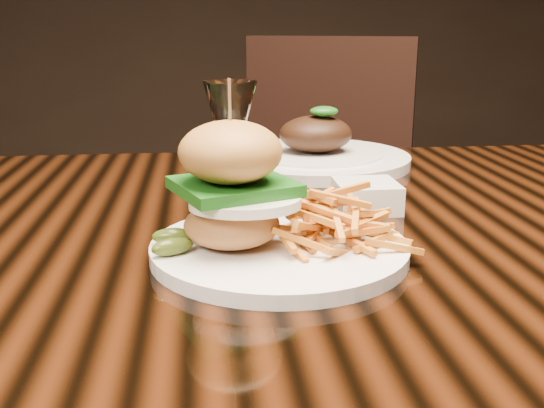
{
  "coord_description": "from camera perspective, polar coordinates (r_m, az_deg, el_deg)",
  "views": [
    {
      "loc": [
        -0.13,
        -0.74,
        0.98
      ],
      "look_at": [
        -0.07,
        -0.13,
        0.81
      ],
      "focal_mm": 42.0,
      "sensor_mm": 36.0,
      "label": 1
    }
  ],
  "objects": [
    {
      "name": "burger_plate",
      "position": [
        0.65,
        -0.0,
        -0.87
      ],
      "size": [
        0.27,
        0.27,
        0.18
      ],
      "rotation": [
        0.0,
        0.0,
        0.16
      ],
      "color": "white",
      "rests_on": "dining_table"
    },
    {
      "name": "chair_far",
      "position": [
        1.71,
        4.21,
        0.75
      ],
      "size": [
        0.6,
        0.6,
        0.95
      ],
      "rotation": [
        0.0,
        0.0,
        -0.38
      ],
      "color": "black",
      "rests_on": "ground"
    },
    {
      "name": "ramekin",
      "position": [
        0.83,
        8.46,
        0.72
      ],
      "size": [
        0.1,
        0.1,
        0.04
      ],
      "primitive_type": "cube",
      "rotation": [
        0.0,
        0.0,
        0.27
      ],
      "color": "white",
      "rests_on": "dining_table"
    },
    {
      "name": "far_dish",
      "position": [
        1.09,
        3.9,
        4.54
      ],
      "size": [
        0.32,
        0.32,
        0.1
      ],
      "rotation": [
        0.0,
        0.0,
        0.08
      ],
      "color": "white",
      "rests_on": "dining_table"
    },
    {
      "name": "wine_glass",
      "position": [
        0.75,
        -3.72,
        7.44
      ],
      "size": [
        0.06,
        0.06,
        0.17
      ],
      "color": "white",
      "rests_on": "dining_table"
    },
    {
      "name": "dining_table",
      "position": [
        0.81,
        3.77,
        -6.68
      ],
      "size": [
        1.6,
        0.9,
        0.75
      ],
      "color": "black",
      "rests_on": "ground"
    }
  ]
}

